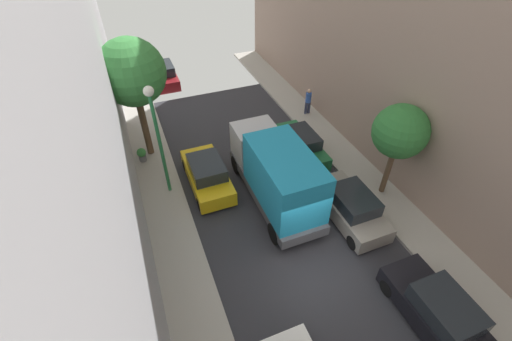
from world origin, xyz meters
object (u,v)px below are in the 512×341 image
Objects in this scene: parked_car_left_3 at (207,174)px; lamp_post at (156,127)px; delivery_truck at (276,173)px; potted_plant_1 at (142,154)px; parked_car_left_4 at (163,75)px; parked_car_right_1 at (439,313)px; parked_car_right_3 at (299,145)px; pedestrian at (308,101)px; street_tree_1 at (400,132)px; parked_car_right_2 at (350,207)px; street_tree_0 at (132,73)px.

lamp_post is (-1.90, 0.21, 3.11)m from parked_car_left_3.
delivery_truck reaches higher than potted_plant_1.
parked_car_left_4 is 22.88m from parked_car_right_1.
parked_car_right_3 is 4.49m from pedestrian.
delivery_truck is 1.18× the size of lamp_post.
lamp_post is (-7.30, 10.13, 3.11)m from parked_car_right_1.
parked_car_right_2 is at bearing -161.89° from street_tree_1.
parked_car_left_3 is 12.32m from parked_car_left_4.
delivery_truck reaches higher than pedestrian.
lamp_post is (0.41, -3.47, -1.07)m from street_tree_0.
street_tree_1 is at bearing -90.45° from pedestrian.
parked_car_right_3 is 5.43× the size of potted_plant_1.
street_tree_0 is 1.36× the size of street_tree_1.
lamp_post is at bearing 125.79° from parked_car_right_1.
pedestrian is 0.36× the size of street_tree_1.
pedestrian reaches higher than parked_car_right_3.
pedestrian is (7.92, -8.09, 0.35)m from parked_car_left_4.
lamp_post is at bearing -98.92° from parked_car_left_4.
delivery_truck is 1.40× the size of street_tree_1.
parked_car_right_3 is at bearing 90.00° from parked_car_right_2.
parked_car_right_3 reaches higher than potted_plant_1.
pedestrian is at bearing 51.39° from delivery_truck.
parked_car_left_4 is at bearing 107.77° from parked_car_right_2.
parked_car_right_2 is 5.43× the size of potted_plant_1.
parked_car_right_2 is (5.40, -4.54, 0.00)m from parked_car_left_3.
delivery_truck is at bearing 140.46° from parked_car_right_2.
delivery_truck reaches higher than parked_car_left_4.
parked_car_left_3 is 8.98m from pedestrian.
parked_car_right_2 is at bearing -90.00° from parked_car_right_3.
potted_plant_1 is at bearing 162.61° from parked_car_right_3.
parked_car_left_3 is 0.65× the size of street_tree_0.
street_tree_1 reaches higher than potted_plant_1.
potted_plant_1 is (-2.81, 3.10, -0.15)m from parked_car_left_3.
street_tree_0 is 1.15× the size of lamp_post.
street_tree_0 is (-2.31, 3.68, 4.18)m from parked_car_left_3.
parked_car_right_1 is 15.39m from potted_plant_1.
potted_plant_1 is at bearing 135.59° from delivery_truck.
parked_car_right_3 is at bearing -17.39° from potted_plant_1.
pedestrian is (2.52, 3.71, 0.35)m from parked_car_right_3.
parked_car_right_2 is at bearing -33.03° from lamp_post.
potted_plant_1 is at bearing 107.59° from lamp_post.
parked_car_left_4 is at bearing 134.39° from pedestrian.
lamp_post reaches higher than delivery_truck.
street_tree_0 is at bearing 129.94° from delivery_truck.
pedestrian reaches higher than parked_car_right_2.
pedestrian is 10.80m from potted_plant_1.
delivery_truck is 8.39m from pedestrian.
parked_car_right_1 is at bearing -60.44° from street_tree_0.
potted_plant_1 is at bearing -130.91° from street_tree_0.
parked_car_left_3 is 5.43m from parked_car_right_3.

